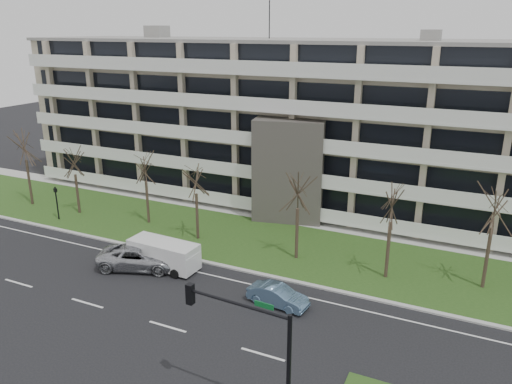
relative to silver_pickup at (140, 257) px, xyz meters
The scene contains 18 objects.
ground 8.11m from the silver_pickup, 41.71° to the right, with size 160.00×160.00×0.00m, color black.
grass_verge 9.75m from the silver_pickup, 51.71° to the left, with size 90.00×10.00×0.06m, color #214617.
curb 6.62m from the silver_pickup, 23.59° to the left, with size 90.00×0.35×0.12m, color #B2B2AD.
sidewalk 14.47m from the silver_pickup, 65.35° to the left, with size 90.00×2.00×0.08m, color #B2B2AD.
lane_edge_line 6.18m from the silver_pickup, 10.63° to the left, with size 90.00×0.12×0.01m, color white.
apartment_building 21.92m from the silver_pickup, 73.22° to the left, with size 60.50×15.10×18.75m.
silver_pickup is the anchor object (origin of this frame).
blue_sedan 10.82m from the silver_pickup, ahead, with size 1.34×3.85×1.27m, color #668CB2.
white_van 1.81m from the silver_pickup, 23.81° to the left, with size 5.22×2.30×1.99m.
traffic_signal 16.85m from the silver_pickup, 35.59° to the right, with size 5.11×0.61×5.92m.
pedestrian_signal 13.25m from the silver_pickup, 160.25° to the left, with size 0.34×0.31×3.08m.
tree_0 19.66m from the silver_pickup, 160.35° to the left, with size 3.97×3.97×7.94m.
tree_1 14.32m from the silver_pickup, 151.42° to the left, with size 3.31×3.31×6.61m.
tree_2 9.76m from the silver_pickup, 122.95° to the left, with size 3.43×3.43×6.86m.
tree_3 7.68m from the silver_pickup, 80.58° to the left, with size 3.44×3.44×6.88m.
tree_4 12.24m from the silver_pickup, 32.84° to the left, with size 3.51×3.51×7.02m.
tree_5 17.85m from the silver_pickup, 20.26° to the left, with size 3.63×3.63×7.27m.
tree_6 23.88m from the silver_pickup, 18.06° to the left, with size 3.79×3.79×7.57m.
Camera 1 is at (15.10, -20.18, 16.28)m, focal length 35.00 mm.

